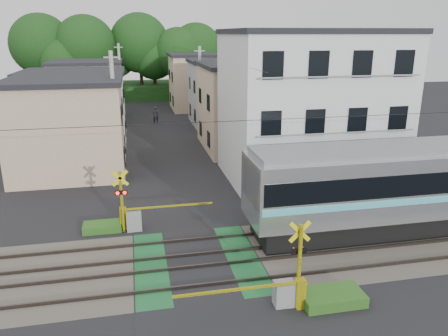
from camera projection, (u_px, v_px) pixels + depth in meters
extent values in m
plane|color=black|center=(197.00, 262.00, 18.06)|extent=(120.00, 120.00, 0.00)
cube|color=#47423A|center=(197.00, 262.00, 18.06)|extent=(120.00, 6.00, 0.00)
cube|color=black|center=(197.00, 261.00, 18.06)|extent=(5.20, 120.00, 0.00)
cube|color=#145126|center=(151.00, 266.00, 17.69)|extent=(1.30, 6.00, 0.00)
cube|color=#145126|center=(242.00, 257.00, 18.43)|extent=(1.30, 6.00, 0.00)
cube|color=#3F3833|center=(205.00, 285.00, 16.26)|extent=(120.00, 0.08, 0.14)
cube|color=#3F3833|center=(199.00, 266.00, 17.57)|extent=(120.00, 0.08, 0.14)
cube|color=#3F3833|center=(195.00, 254.00, 18.50)|extent=(120.00, 0.08, 0.14)
cube|color=#3F3833|center=(191.00, 240.00, 19.81)|extent=(120.00, 0.08, 0.14)
cube|color=black|center=(446.00, 214.00, 21.49)|extent=(19.31, 2.66, 1.01)
cube|color=black|center=(312.00, 230.00, 20.16)|extent=(2.68, 2.46, 0.67)
cube|color=black|center=(251.00, 182.00, 18.83)|extent=(0.10, 2.69, 1.74)
cylinder|color=yellow|center=(299.00, 265.00, 14.83)|extent=(0.14, 0.14, 3.00)
cube|color=yellow|center=(300.00, 232.00, 14.57)|extent=(0.77, 0.05, 0.77)
cube|color=yellow|center=(300.00, 232.00, 14.57)|extent=(0.77, 0.05, 0.77)
cube|color=black|center=(299.00, 251.00, 14.78)|extent=(0.55, 0.05, 0.20)
sphere|color=#FF0C07|center=(294.00, 250.00, 14.80)|extent=(0.16, 0.16, 0.16)
sphere|color=#FF0C07|center=(303.00, 249.00, 14.87)|extent=(0.16, 0.16, 0.16)
cube|color=gray|center=(284.00, 294.00, 15.05)|extent=(0.70, 0.50, 0.90)
cube|color=yellow|center=(300.00, 293.00, 14.88)|extent=(0.30, 0.30, 1.10)
cube|color=yellow|center=(237.00, 290.00, 14.31)|extent=(4.20, 0.08, 0.08)
cylinder|color=yellow|center=(122.00, 202.00, 20.40)|extent=(0.14, 0.14, 3.00)
cube|color=yellow|center=(120.00, 178.00, 19.95)|extent=(0.77, 0.05, 0.77)
cube|color=yellow|center=(120.00, 178.00, 19.95)|extent=(0.77, 0.05, 0.77)
cube|color=black|center=(121.00, 193.00, 20.15)|extent=(0.55, 0.05, 0.20)
sphere|color=#FF0C07|center=(118.00, 193.00, 20.07)|extent=(0.16, 0.16, 0.16)
sphere|color=#FF0C07|center=(125.00, 193.00, 20.13)|extent=(0.16, 0.16, 0.16)
cube|color=gray|center=(134.00, 222.00, 20.80)|extent=(0.70, 0.50, 0.90)
cube|color=yellow|center=(123.00, 218.00, 20.91)|extent=(0.30, 0.30, 1.10)
cube|color=yellow|center=(170.00, 206.00, 21.22)|extent=(4.20, 0.08, 0.08)
cube|color=silver|center=(308.00, 109.00, 27.27)|extent=(10.00, 8.00, 9.00)
cube|color=black|center=(313.00, 31.00, 25.89)|extent=(10.20, 8.16, 0.30)
cube|color=black|center=(269.00, 179.00, 23.67)|extent=(1.10, 0.06, 1.40)
cube|color=black|center=(312.00, 176.00, 24.14)|extent=(1.10, 0.06, 1.40)
cube|color=black|center=(353.00, 173.00, 24.62)|extent=(1.10, 0.06, 1.40)
cube|color=black|center=(392.00, 170.00, 25.10)|extent=(1.10, 0.06, 1.40)
cube|color=gray|center=(334.00, 186.00, 24.36)|extent=(9.00, 0.06, 0.08)
cube|color=black|center=(271.00, 124.00, 22.78)|extent=(1.10, 0.06, 1.40)
cube|color=black|center=(315.00, 122.00, 23.26)|extent=(1.10, 0.06, 1.40)
cube|color=black|center=(357.00, 120.00, 23.73)|extent=(1.10, 0.06, 1.40)
cube|color=black|center=(398.00, 119.00, 24.21)|extent=(1.10, 0.06, 1.40)
cube|color=gray|center=(338.00, 133.00, 23.47)|extent=(9.00, 0.06, 0.08)
cube|color=black|center=(273.00, 65.00, 21.89)|extent=(1.10, 0.06, 1.40)
cube|color=black|center=(319.00, 65.00, 22.37)|extent=(1.10, 0.06, 1.40)
cube|color=black|center=(363.00, 64.00, 22.85)|extent=(1.10, 0.06, 1.40)
cube|color=black|center=(405.00, 63.00, 23.32)|extent=(1.10, 0.06, 1.40)
cube|color=gray|center=(342.00, 76.00, 22.58)|extent=(9.00, 0.06, 0.08)
cube|color=tan|center=(69.00, 128.00, 28.99)|extent=(7.00, 7.00, 6.00)
cube|color=black|center=(64.00, 80.00, 28.06)|extent=(7.35, 7.35, 0.30)
cube|color=black|center=(125.00, 157.00, 28.55)|extent=(0.06, 1.00, 1.20)
cube|color=black|center=(125.00, 144.00, 31.82)|extent=(0.06, 1.00, 1.20)
cube|color=black|center=(122.00, 114.00, 27.72)|extent=(0.06, 1.00, 1.20)
cube|color=black|center=(122.00, 106.00, 30.99)|extent=(0.06, 1.00, 1.20)
cube|color=tan|center=(247.00, 108.00, 35.25)|extent=(7.00, 8.00, 6.50)
cube|color=black|center=(248.00, 65.00, 34.25)|extent=(7.35, 8.40, 0.30)
cube|color=black|center=(209.00, 139.00, 33.27)|extent=(0.06, 1.00, 1.20)
cube|color=black|center=(201.00, 129.00, 37.01)|extent=(0.06, 1.00, 1.20)
cube|color=black|center=(208.00, 103.00, 32.44)|extent=(0.06, 1.00, 1.20)
cube|color=black|center=(200.00, 95.00, 36.18)|extent=(0.06, 1.00, 1.20)
cube|color=beige|center=(76.00, 108.00, 37.34)|extent=(8.00, 7.00, 5.80)
cube|color=black|center=(73.00, 72.00, 36.44)|extent=(8.40, 7.35, 0.30)
cube|color=black|center=(126.00, 129.00, 36.96)|extent=(0.06, 1.00, 1.20)
cube|color=black|center=(126.00, 121.00, 40.24)|extent=(0.06, 1.00, 1.20)
cube|color=black|center=(123.00, 96.00, 36.14)|extent=(0.06, 1.00, 1.20)
cube|color=black|center=(124.00, 90.00, 39.41)|extent=(0.06, 1.00, 1.20)
cube|color=#9C9EA0|center=(226.00, 94.00, 44.73)|extent=(7.00, 7.00, 6.20)
cube|color=black|center=(226.00, 61.00, 43.77)|extent=(7.35, 7.35, 0.30)
cube|color=black|center=(195.00, 115.00, 42.94)|extent=(0.06, 1.00, 1.20)
cube|color=black|center=(190.00, 110.00, 46.21)|extent=(0.06, 1.00, 1.20)
cube|color=black|center=(194.00, 87.00, 42.11)|extent=(0.06, 1.00, 1.20)
cube|color=black|center=(190.00, 83.00, 45.38)|extent=(0.06, 1.00, 1.20)
cube|color=beige|center=(89.00, 92.00, 46.70)|extent=(7.00, 8.00, 6.00)
cube|color=black|center=(86.00, 62.00, 45.77)|extent=(7.35, 8.40, 0.30)
cube|color=black|center=(123.00, 110.00, 46.02)|extent=(0.06, 1.00, 1.20)
cube|color=black|center=(124.00, 104.00, 49.76)|extent=(0.06, 1.00, 1.20)
cube|color=black|center=(121.00, 83.00, 45.20)|extent=(0.06, 1.00, 1.20)
cube|color=black|center=(122.00, 79.00, 48.94)|extent=(0.06, 1.00, 1.20)
cube|color=tan|center=(204.00, 83.00, 53.91)|extent=(8.00, 7.00, 6.40)
cube|color=black|center=(203.00, 55.00, 52.92)|extent=(8.40, 7.35, 0.30)
cube|color=black|center=(173.00, 101.00, 52.05)|extent=(0.06, 1.00, 1.20)
cube|color=black|center=(170.00, 97.00, 55.33)|extent=(0.06, 1.00, 1.20)
cube|color=black|center=(172.00, 77.00, 51.22)|extent=(0.06, 1.00, 1.20)
cube|color=black|center=(170.00, 74.00, 54.50)|extent=(0.06, 1.00, 1.20)
cube|color=#183D14|center=(148.00, 90.00, 64.52)|extent=(40.00, 10.00, 2.00)
cylinder|color=#332114|center=(46.00, 80.00, 59.61)|extent=(0.50, 0.50, 5.83)
sphere|color=#183D14|center=(41.00, 45.00, 58.23)|extent=(8.16, 8.16, 8.16)
cylinder|color=#332114|center=(66.00, 87.00, 58.35)|extent=(0.50, 0.50, 4.27)
sphere|color=#183D14|center=(63.00, 61.00, 57.33)|extent=(5.97, 5.97, 5.97)
cylinder|color=#332114|center=(88.00, 80.00, 59.67)|extent=(0.50, 0.50, 5.74)
sphere|color=#183D14|center=(85.00, 46.00, 58.31)|extent=(8.03, 8.03, 8.03)
cylinder|color=#332114|center=(115.00, 81.00, 63.73)|extent=(0.50, 0.50, 4.64)
sphere|color=#183D14|center=(114.00, 55.00, 62.64)|extent=(6.49, 6.49, 6.49)
cylinder|color=#332114|center=(141.00, 77.00, 62.98)|extent=(0.50, 0.50, 5.93)
sphere|color=#183D14|center=(140.00, 43.00, 61.58)|extent=(8.30, 8.30, 8.30)
cylinder|color=#332114|center=(155.00, 83.00, 62.70)|extent=(0.50, 0.50, 4.45)
sphere|color=#183D14|center=(154.00, 57.00, 61.65)|extent=(6.23, 6.23, 6.23)
cylinder|color=#332114|center=(179.00, 81.00, 62.17)|extent=(0.50, 0.50, 4.95)
sphere|color=#183D14|center=(178.00, 53.00, 61.00)|extent=(6.93, 6.93, 6.93)
cylinder|color=#332114|center=(197.00, 79.00, 63.87)|extent=(0.50, 0.50, 5.27)
sphere|color=#183D14|center=(196.00, 49.00, 62.63)|extent=(7.37, 7.37, 7.37)
cylinder|color=#332114|center=(216.00, 79.00, 65.83)|extent=(0.50, 0.50, 4.71)
sphere|color=#183D14|center=(216.00, 54.00, 64.72)|extent=(6.59, 6.59, 6.59)
cylinder|color=#332114|center=(242.00, 81.00, 65.38)|extent=(0.50, 0.50, 4.39)
sphere|color=#183D14|center=(243.00, 57.00, 64.34)|extent=(6.15, 6.15, 6.15)
cube|color=black|center=(329.00, 117.00, 18.69)|extent=(60.00, 0.02, 0.02)
cylinder|color=#A5A5A0|center=(115.00, 114.00, 28.37)|extent=(0.26, 0.26, 8.00)
cube|color=#A5A5A0|center=(111.00, 57.00, 27.30)|extent=(0.90, 0.08, 0.08)
cylinder|color=#A5A5A0|center=(200.00, 93.00, 38.15)|extent=(0.26, 0.26, 8.00)
cube|color=#A5A5A0|center=(200.00, 51.00, 37.08)|extent=(0.90, 0.08, 0.08)
cylinder|color=#A5A5A0|center=(121.00, 81.00, 48.00)|extent=(0.26, 0.26, 8.00)
cube|color=#A5A5A0|center=(118.00, 47.00, 46.94)|extent=(0.90, 0.08, 0.08)
cube|color=black|center=(116.00, 53.00, 37.18)|extent=(0.02, 42.00, 0.02)
cube|color=black|center=(197.00, 53.00, 38.55)|extent=(0.02, 42.00, 0.02)
imported|color=#36323F|center=(155.00, 115.00, 45.36)|extent=(0.68, 0.47, 1.80)
cube|color=#2D5E1E|center=(332.00, 297.00, 15.26)|extent=(2.20, 1.20, 0.40)
cube|color=#2D5E1E|center=(103.00, 227.00, 20.87)|extent=(1.80, 1.00, 0.36)
cube|color=#2D5E1E|center=(278.00, 218.00, 21.90)|extent=(1.50, 0.90, 0.30)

